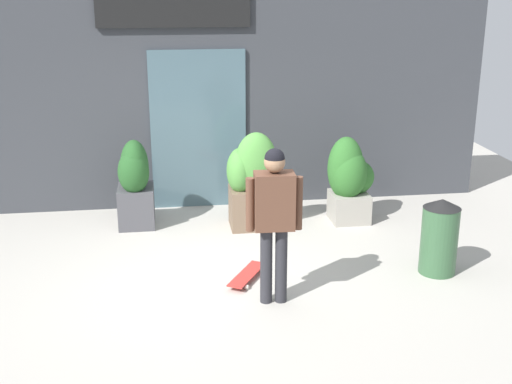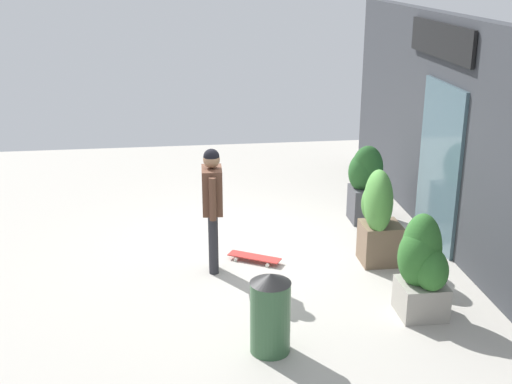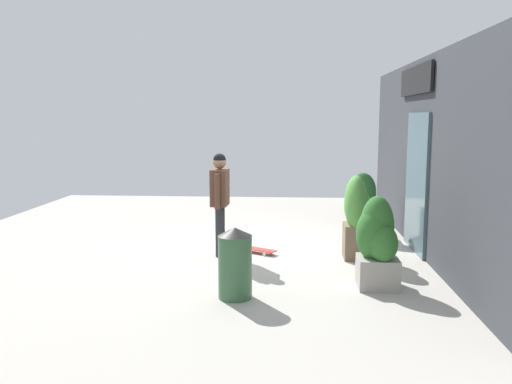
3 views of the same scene
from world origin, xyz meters
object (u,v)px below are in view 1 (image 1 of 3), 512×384
Objects in this scene: skateboard at (247,275)px; planter_box_mid at (249,180)px; planter_box_left at (135,184)px; trash_bin at (440,236)px; planter_box_right at (349,178)px; skateboarder at (274,210)px.

skateboard is 1.81m from planter_box_mid.
skateboard is 2.42m from planter_box_left.
trash_bin is (2.01, -1.79, -0.23)m from planter_box_mid.
planter_box_mid is at bearing 21.76° from skateboard.
planter_box_right is at bearing -3.73° from planter_box_left.
trash_bin is (3.58, -2.07, -0.17)m from planter_box_left.
skateboarder reaches higher than trash_bin.
skateboarder reaches higher than planter_box_right.
skateboard is 2.30m from trash_bin.
skateboarder is at bearing -167.18° from trash_bin.
skateboarder is 2.80m from planter_box_right.
planter_box_left reaches higher than planter_box_right.
planter_box_left is at bearing 176.27° from planter_box_right.
planter_box_left is 3.01m from planter_box_right.
planter_box_right reaches higher than skateboard.
skateboarder is at bearing -58.94° from planter_box_left.
planter_box_left is 0.91× the size of planter_box_mid.
trash_bin is (2.05, 0.47, -0.59)m from skateboarder.
planter_box_right is 1.35× the size of trash_bin.
planter_box_left is 4.14m from trash_bin.
planter_box_left is 1.36× the size of trash_bin.
planter_box_mid reaches higher than planter_box_left.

